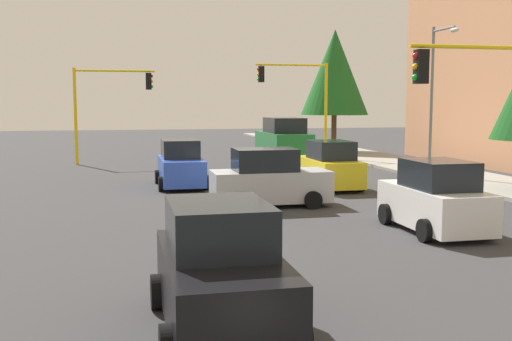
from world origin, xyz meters
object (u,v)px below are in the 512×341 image
object	(u,v)px
traffic_signal_near_left	(491,95)
traffic_signal_far_right	(108,96)
delivery_van_green	(283,147)
car_white	(435,199)
street_lamp_curbside	(436,85)
car_silver	(269,180)
traffic_signal_far_left	(299,92)
car_blue	(181,165)
tree_roadside_far	(335,73)
car_black	(220,273)
car_yellow	(330,167)

from	to	relation	value
traffic_signal_near_left	traffic_signal_far_right	world-z (taller)	traffic_signal_far_right
delivery_van_green	car_white	xyz separation A→B (m)	(15.03, 0.22, -0.39)
street_lamp_curbside	delivery_van_green	world-z (taller)	street_lamp_curbside
car_silver	traffic_signal_far_left	bearing A→B (deg)	160.01
car_blue	car_white	size ratio (longest dim) A/B	1.05
tree_roadside_far	delivery_van_green	bearing A→B (deg)	-32.50
delivery_van_green	car_white	world-z (taller)	delivery_van_green
street_lamp_curbside	traffic_signal_far_right	bearing A→B (deg)	-124.94
car_silver	car_blue	distance (m)	6.06
traffic_signal_far_left	traffic_signal_near_left	distance (m)	20.01
street_lamp_curbside	car_blue	xyz separation A→B (m)	(0.09, -11.76, -3.45)
traffic_signal_near_left	car_silver	distance (m)	7.53
car_white	car_black	bearing A→B (deg)	-49.78
delivery_van_green	car_silver	xyz separation A→B (m)	(10.00, -3.21, -0.39)
traffic_signal_near_left	street_lamp_curbside	bearing A→B (deg)	159.62
traffic_signal_far_left	delivery_van_green	distance (m)	7.17
car_black	traffic_signal_far_right	bearing A→B (deg)	-175.42
street_lamp_curbside	car_silver	bearing A→B (deg)	-58.84
car_silver	car_blue	xyz separation A→B (m)	(-5.52, -2.49, -0.00)
street_lamp_curbside	car_blue	world-z (taller)	street_lamp_curbside
traffic_signal_far_right	car_black	size ratio (longest dim) A/B	1.43
car_white	car_silver	bearing A→B (deg)	-145.71
traffic_signal_near_left	traffic_signal_far_right	bearing A→B (deg)	-150.53
street_lamp_curbside	car_yellow	distance (m)	7.01
traffic_signal_far_right	tree_roadside_far	distance (m)	15.78
car_white	car_yellow	bearing A→B (deg)	179.63
tree_roadside_far	car_silver	world-z (taller)	tree_roadside_far
street_lamp_curbside	car_black	bearing A→B (deg)	-37.71
car_silver	tree_roadside_far	bearing A→B (deg)	154.41
street_lamp_curbside	car_silver	xyz separation A→B (m)	(5.61, -9.28, -3.45)
traffic_signal_far_left	car_silver	xyz separation A→B (m)	(16.00, -5.82, -3.32)
tree_roadside_far	traffic_signal_far_left	bearing A→B (deg)	-43.20
traffic_signal_near_left	street_lamp_curbside	distance (m)	10.27
tree_roadside_far	car_black	world-z (taller)	tree_roadside_far
tree_roadside_far	car_white	distance (m)	26.20
delivery_van_green	traffic_signal_far_left	bearing A→B (deg)	156.46
delivery_van_green	car_yellow	distance (m)	6.33
street_lamp_curbside	car_blue	size ratio (longest dim) A/B	1.77
car_silver	traffic_signal_far_right	bearing A→B (deg)	-160.74
street_lamp_curbside	tree_roadside_far	xyz separation A→B (m)	(-14.39, 0.30, 1.27)
traffic_signal_far_right	street_lamp_curbside	bearing A→B (deg)	55.06
street_lamp_curbside	tree_roadside_far	distance (m)	14.45
tree_roadside_far	car_white	size ratio (longest dim) A/B	2.27
car_white	traffic_signal_far_left	bearing A→B (deg)	173.51
traffic_signal_far_left	tree_roadside_far	bearing A→B (deg)	136.80
traffic_signal_far_left	car_silver	bearing A→B (deg)	-19.99
traffic_signal_far_right	car_white	world-z (taller)	traffic_signal_far_right
street_lamp_curbside	car_black	distance (m)	21.08
car_blue	car_silver	bearing A→B (deg)	24.23
car_black	car_white	bearing A→B (deg)	130.22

